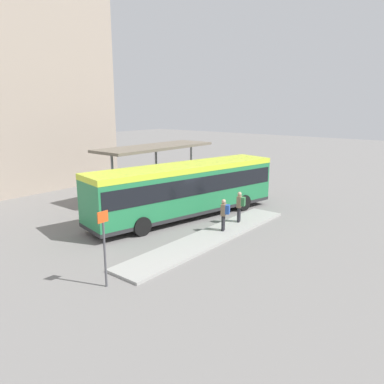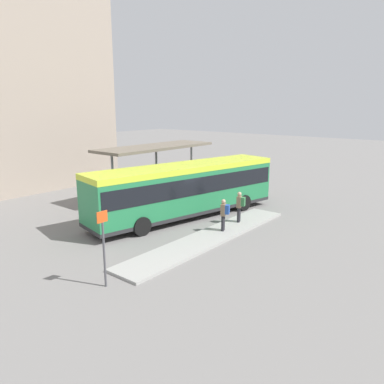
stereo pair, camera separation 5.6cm
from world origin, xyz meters
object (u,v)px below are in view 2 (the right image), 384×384
at_px(pedestrian_waiting, 240,205).
at_px(platform_sign, 104,245).
at_px(potted_planter_near_shelter, 210,185).
at_px(potted_planter_far_side, 190,193).
at_px(city_bus, 186,187).
at_px(bicycle_green, 248,184).
at_px(bicycle_yellow, 230,182).
at_px(pedestrian_companion, 224,213).
at_px(bicycle_white, 237,183).

relative_size(pedestrian_waiting, platform_sign, 0.60).
bearing_deg(potted_planter_near_shelter, potted_planter_far_side, -169.83).
distance_m(city_bus, potted_planter_near_shelter, 6.26).
bearing_deg(potted_planter_near_shelter, pedestrian_waiting, -130.65).
distance_m(city_bus, bicycle_green, 8.96).
distance_m(city_bus, bicycle_yellow, 9.40).
distance_m(city_bus, pedestrian_companion, 3.50).
bearing_deg(bicycle_white, city_bus, 103.46).
bearing_deg(bicycle_white, potted_planter_far_side, 91.04).
xyz_separation_m(bicycle_yellow, potted_planter_far_side, (-6.16, -0.89, 0.31)).
bearing_deg(bicycle_white, pedestrian_waiting, 124.02).
xyz_separation_m(city_bus, pedestrian_waiting, (0.85, -3.14, -0.72)).
relative_size(pedestrian_waiting, pedestrian_companion, 1.03).
bearing_deg(pedestrian_companion, pedestrian_waiting, -107.28).
height_order(bicycle_yellow, potted_planter_far_side, potted_planter_far_side).
xyz_separation_m(pedestrian_waiting, pedestrian_companion, (-1.74, -0.16, -0.03)).
height_order(city_bus, potted_planter_near_shelter, city_bus).
bearing_deg(city_bus, bicycle_green, 18.87).
distance_m(bicycle_white, potted_planter_far_side, 5.88).
relative_size(bicycle_white, potted_planter_near_shelter, 1.56).
bearing_deg(pedestrian_companion, bicycle_white, -83.60).
bearing_deg(potted_planter_near_shelter, bicycle_green, -22.89).
bearing_deg(city_bus, potted_planter_far_side, 47.01).
distance_m(pedestrian_waiting, potted_planter_far_side, 5.39).
bearing_deg(pedestrian_waiting, bicycle_yellow, -73.19).
bearing_deg(pedestrian_companion, potted_planter_far_side, -57.19).
bearing_deg(pedestrian_waiting, bicycle_green, -81.57).
bearing_deg(pedestrian_waiting, potted_planter_far_side, -39.83).
height_order(pedestrian_waiting, pedestrian_companion, pedestrian_waiting).
xyz_separation_m(bicycle_green, bicycle_yellow, (0.08, 1.69, -0.03)).
xyz_separation_m(pedestrian_companion, bicycle_white, (9.46, 5.26, -0.67)).
bearing_deg(pedestrian_waiting, city_bus, -4.61).
height_order(pedestrian_companion, bicycle_green, pedestrian_companion).
bearing_deg(bicycle_green, potted_planter_near_shelter, -113.40).
relative_size(pedestrian_companion, bicycle_white, 0.91).
relative_size(potted_planter_far_side, platform_sign, 0.45).
bearing_deg(pedestrian_waiting, platform_sign, 71.47).
xyz_separation_m(bicycle_white, potted_planter_near_shelter, (-2.93, 0.48, 0.22)).
distance_m(bicycle_yellow, potted_planter_near_shelter, 3.25).
height_order(potted_planter_near_shelter, platform_sign, platform_sign).
bearing_deg(bicycle_yellow, pedestrian_companion, 120.37).
bearing_deg(potted_planter_near_shelter, platform_sign, -157.58).
bearing_deg(platform_sign, bicycle_green, 14.55).
relative_size(city_bus, bicycle_green, 6.78).
xyz_separation_m(pedestrian_waiting, bicycle_green, (7.93, 4.25, -0.70)).
xyz_separation_m(pedestrian_companion, potted_planter_near_shelter, (6.53, 5.74, -0.45)).
bearing_deg(bicycle_white, potted_planter_near_shelter, 81.26).
height_order(city_bus, bicycle_yellow, city_bus).
height_order(pedestrian_waiting, platform_sign, platform_sign).
bearing_deg(bicycle_green, platform_sign, -75.96).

